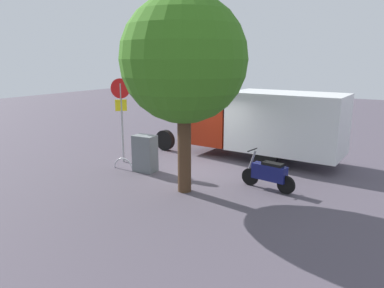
% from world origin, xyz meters
% --- Properties ---
extents(ground_plane, '(60.00, 60.00, 0.00)m').
position_xyz_m(ground_plane, '(0.00, 0.00, 0.00)').
color(ground_plane, '#4E4652').
extents(box_truck_near, '(7.84, 2.48, 2.74)m').
position_xyz_m(box_truck_near, '(-1.41, -2.72, 1.55)').
color(box_truck_near, black).
rests_on(box_truck_near, ground).
extents(motorcycle, '(1.80, 0.61, 1.20)m').
position_xyz_m(motorcycle, '(-2.92, 0.63, 0.52)').
color(motorcycle, black).
rests_on(motorcycle, ground).
extents(stop_sign, '(0.71, 0.33, 3.27)m').
position_xyz_m(stop_sign, '(3.10, 0.52, 2.18)').
color(stop_sign, '#9E9EA3').
rests_on(stop_sign, ground).
extents(street_tree, '(3.68, 3.68, 5.81)m').
position_xyz_m(street_tree, '(-0.75, 2.08, 3.95)').
color(street_tree, '#47301E').
rests_on(street_tree, ground).
extents(utility_cabinet, '(0.82, 0.57, 1.32)m').
position_xyz_m(utility_cabinet, '(1.57, 1.07, 0.66)').
color(utility_cabinet, slate).
rests_on(utility_cabinet, ground).
extents(bike_rack_hoop, '(0.85, 0.12, 0.85)m').
position_xyz_m(bike_rack_hoop, '(2.44, 1.27, 0.00)').
color(bike_rack_hoop, '#B7B7BC').
rests_on(bike_rack_hoop, ground).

